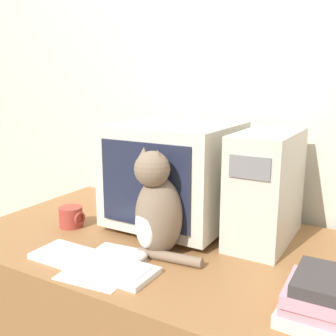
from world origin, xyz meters
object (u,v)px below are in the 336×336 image
(computer_tower, at_px, (266,187))
(keyboard, at_px, (92,263))
(pen, at_px, (72,246))
(mug, at_px, (71,217))
(cat, at_px, (157,210))
(crt_monitor, at_px, (175,174))
(book_stack, at_px, (315,299))

(computer_tower, relative_size, keyboard, 0.92)
(pen, bearing_deg, mug, 133.97)
(cat, xyz_separation_m, mug, (-0.44, 0.05, -0.12))
(crt_monitor, bearing_deg, mug, -146.93)
(keyboard, bearing_deg, cat, 51.38)
(crt_monitor, bearing_deg, cat, -72.83)
(keyboard, relative_size, mug, 4.36)
(crt_monitor, relative_size, cat, 1.23)
(computer_tower, height_order, mug, computer_tower)
(book_stack, distance_m, pen, 0.83)
(keyboard, xyz_separation_m, pen, (-0.16, 0.07, -0.01))
(crt_monitor, relative_size, pen, 3.05)
(computer_tower, distance_m, cat, 0.42)
(computer_tower, bearing_deg, mug, -160.03)
(pen, bearing_deg, keyboard, -25.15)
(mug, bearing_deg, pen, -46.03)
(book_stack, xyz_separation_m, pen, (-0.83, 0.03, -0.06))
(keyboard, relative_size, book_stack, 2.38)
(cat, bearing_deg, pen, -144.44)
(computer_tower, height_order, book_stack, computer_tower)
(crt_monitor, xyz_separation_m, book_stack, (0.62, -0.41, -0.15))
(mug, bearing_deg, crt_monitor, 33.07)
(pen, bearing_deg, computer_tower, 35.70)
(crt_monitor, height_order, pen, crt_monitor)
(cat, distance_m, mug, 0.46)
(cat, distance_m, pen, 0.35)
(keyboard, xyz_separation_m, mug, (-0.30, 0.22, 0.03))
(cat, bearing_deg, keyboard, -111.84)
(computer_tower, distance_m, pen, 0.73)
(keyboard, bearing_deg, mug, 143.42)
(cat, distance_m, book_stack, 0.56)
(book_stack, bearing_deg, crt_monitor, 146.69)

